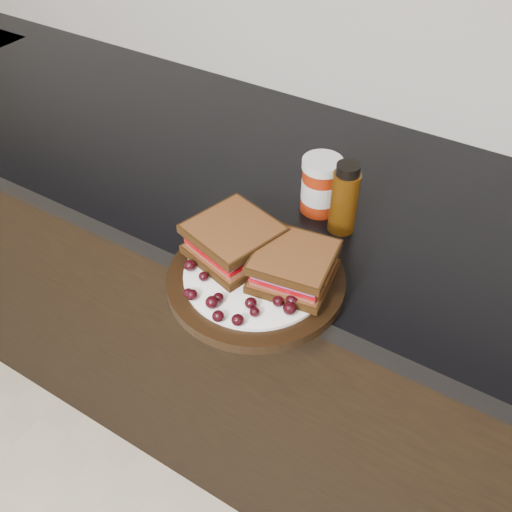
% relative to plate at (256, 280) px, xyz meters
% --- Properties ---
extents(base_cabinets, '(3.96, 0.58, 0.86)m').
position_rel_plate_xyz_m(base_cabinets, '(-0.28, 0.29, -0.48)').
color(base_cabinets, black).
rests_on(base_cabinets, ground_plane).
extents(countertop, '(3.98, 0.60, 0.04)m').
position_rel_plate_xyz_m(countertop, '(-0.28, 0.29, -0.03)').
color(countertop, black).
rests_on(countertop, base_cabinets).
extents(plate, '(0.28, 0.28, 0.02)m').
position_rel_plate_xyz_m(plate, '(0.00, 0.00, 0.00)').
color(plate, black).
rests_on(plate, countertop).
extents(sandwich_left, '(0.15, 0.15, 0.06)m').
position_rel_plate_xyz_m(sandwich_left, '(-0.05, 0.02, 0.04)').
color(sandwich_left, brown).
rests_on(sandwich_left, plate).
extents(sandwich_right, '(0.13, 0.13, 0.05)m').
position_rel_plate_xyz_m(sandwich_right, '(0.05, 0.02, 0.04)').
color(sandwich_right, brown).
rests_on(sandwich_right, plate).
extents(grape_0, '(0.02, 0.02, 0.02)m').
position_rel_plate_xyz_m(grape_0, '(-0.09, -0.05, 0.02)').
color(grape_0, black).
rests_on(grape_0, plate).
extents(grape_1, '(0.02, 0.02, 0.01)m').
position_rel_plate_xyz_m(grape_1, '(-0.06, -0.05, 0.02)').
color(grape_1, black).
rests_on(grape_1, plate).
extents(grape_2, '(0.02, 0.02, 0.01)m').
position_rel_plate_xyz_m(grape_2, '(-0.06, -0.09, 0.02)').
color(grape_2, black).
rests_on(grape_2, plate).
extents(grape_3, '(0.02, 0.02, 0.02)m').
position_rel_plate_xyz_m(grape_3, '(-0.05, -0.10, 0.02)').
color(grape_3, black).
rests_on(grape_3, plate).
extents(grape_4, '(0.02, 0.02, 0.02)m').
position_rel_plate_xyz_m(grape_4, '(-0.02, -0.09, 0.02)').
color(grape_4, black).
rests_on(grape_4, plate).
extents(grape_5, '(0.02, 0.02, 0.02)m').
position_rel_plate_xyz_m(grape_5, '(-0.02, -0.08, 0.02)').
color(grape_5, black).
rests_on(grape_5, plate).
extents(grape_6, '(0.02, 0.02, 0.02)m').
position_rel_plate_xyz_m(grape_6, '(0.00, -0.11, 0.02)').
color(grape_6, black).
rests_on(grape_6, plate).
extents(grape_7, '(0.02, 0.02, 0.02)m').
position_rel_plate_xyz_m(grape_7, '(0.03, -0.10, 0.02)').
color(grape_7, black).
rests_on(grape_7, plate).
extents(grape_8, '(0.02, 0.02, 0.01)m').
position_rel_plate_xyz_m(grape_8, '(0.04, -0.08, 0.02)').
color(grape_8, black).
rests_on(grape_8, plate).
extents(grape_9, '(0.02, 0.02, 0.02)m').
position_rel_plate_xyz_m(grape_9, '(0.03, -0.06, 0.02)').
color(grape_9, black).
rests_on(grape_9, plate).
extents(grape_10, '(0.02, 0.02, 0.02)m').
position_rel_plate_xyz_m(grape_10, '(0.08, -0.04, 0.02)').
color(grape_10, black).
rests_on(grape_10, plate).
extents(grape_11, '(0.02, 0.02, 0.02)m').
position_rel_plate_xyz_m(grape_11, '(0.06, -0.04, 0.02)').
color(grape_11, black).
rests_on(grape_11, plate).
extents(grape_12, '(0.02, 0.02, 0.02)m').
position_rel_plate_xyz_m(grape_12, '(0.08, -0.03, 0.02)').
color(grape_12, black).
rests_on(grape_12, plate).
extents(grape_13, '(0.02, 0.02, 0.02)m').
position_rel_plate_xyz_m(grape_13, '(0.10, 0.01, 0.02)').
color(grape_13, black).
rests_on(grape_13, plate).
extents(grape_14, '(0.02, 0.02, 0.02)m').
position_rel_plate_xyz_m(grape_14, '(0.08, 0.02, 0.02)').
color(grape_14, black).
rests_on(grape_14, plate).
extents(grape_15, '(0.02, 0.02, 0.02)m').
position_rel_plate_xyz_m(grape_15, '(0.05, 0.03, 0.02)').
color(grape_15, black).
rests_on(grape_15, plate).
extents(grape_16, '(0.02, 0.02, 0.01)m').
position_rel_plate_xyz_m(grape_16, '(-0.04, 0.07, 0.02)').
color(grape_16, black).
rests_on(grape_16, plate).
extents(grape_17, '(0.02, 0.02, 0.02)m').
position_rel_plate_xyz_m(grape_17, '(-0.05, 0.05, 0.02)').
color(grape_17, black).
rests_on(grape_17, plate).
extents(grape_18, '(0.02, 0.02, 0.02)m').
position_rel_plate_xyz_m(grape_18, '(-0.08, 0.04, 0.03)').
color(grape_18, black).
rests_on(grape_18, plate).
extents(grape_19, '(0.02, 0.02, 0.02)m').
position_rel_plate_xyz_m(grape_19, '(-0.07, 0.03, 0.02)').
color(grape_19, black).
rests_on(grape_19, plate).
extents(grape_20, '(0.02, 0.02, 0.02)m').
position_rel_plate_xyz_m(grape_20, '(-0.07, -0.00, 0.02)').
color(grape_20, black).
rests_on(grape_20, plate).
extents(grape_21, '(0.02, 0.02, 0.02)m').
position_rel_plate_xyz_m(grape_21, '(-0.07, -0.03, 0.02)').
color(grape_21, black).
rests_on(grape_21, plate).
extents(grape_22, '(0.02, 0.02, 0.02)m').
position_rel_plate_xyz_m(grape_22, '(-0.04, 0.04, 0.02)').
color(grape_22, black).
rests_on(grape_22, plate).
extents(grape_23, '(0.02, 0.02, 0.02)m').
position_rel_plate_xyz_m(grape_23, '(-0.08, 0.04, 0.02)').
color(grape_23, black).
rests_on(grape_23, plate).
extents(grape_24, '(0.02, 0.02, 0.02)m').
position_rel_plate_xyz_m(grape_24, '(-0.07, 0.00, 0.02)').
color(grape_24, black).
rests_on(grape_24, plate).
extents(condiment_jar, '(0.09, 0.09, 0.11)m').
position_rel_plate_xyz_m(condiment_jar, '(-0.00, 0.22, 0.04)').
color(condiment_jar, '#9A250B').
rests_on(condiment_jar, countertop).
extents(oil_bottle, '(0.06, 0.06, 0.13)m').
position_rel_plate_xyz_m(oil_bottle, '(0.05, 0.20, 0.06)').
color(oil_bottle, '#442406').
rests_on(oil_bottle, countertop).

